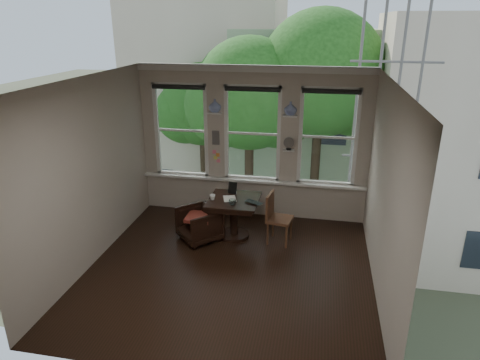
% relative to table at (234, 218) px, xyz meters
% --- Properties ---
extents(ground, '(4.50, 4.50, 0.00)m').
position_rel_table_xyz_m(ground, '(0.16, -1.15, -0.38)').
color(ground, black).
rests_on(ground, ground).
extents(ceiling, '(4.50, 4.50, 0.00)m').
position_rel_table_xyz_m(ceiling, '(0.16, -1.15, 2.62)').
color(ceiling, silver).
rests_on(ceiling, ground).
extents(wall_back, '(4.50, 0.00, 4.50)m').
position_rel_table_xyz_m(wall_back, '(0.16, 1.10, 1.12)').
color(wall_back, beige).
rests_on(wall_back, ground).
extents(wall_front, '(4.50, 0.00, 4.50)m').
position_rel_table_xyz_m(wall_front, '(0.16, -3.40, 1.12)').
color(wall_front, beige).
rests_on(wall_front, ground).
extents(wall_left, '(0.00, 4.50, 4.50)m').
position_rel_table_xyz_m(wall_left, '(-2.09, -1.15, 1.12)').
color(wall_left, beige).
rests_on(wall_left, ground).
extents(wall_right, '(0.00, 4.50, 4.50)m').
position_rel_table_xyz_m(wall_right, '(2.41, -1.15, 1.12)').
color(wall_right, beige).
rests_on(wall_right, ground).
extents(window_left, '(1.10, 0.12, 1.90)m').
position_rel_table_xyz_m(window_left, '(-1.29, 1.10, 1.32)').
color(window_left, white).
rests_on(window_left, ground).
extents(window_center, '(1.10, 0.12, 1.90)m').
position_rel_table_xyz_m(window_center, '(0.16, 1.10, 1.32)').
color(window_center, white).
rests_on(window_center, ground).
extents(window_right, '(1.10, 0.12, 1.90)m').
position_rel_table_xyz_m(window_right, '(1.61, 1.10, 1.32)').
color(window_right, white).
rests_on(window_right, ground).
extents(shelf_left, '(0.26, 0.16, 0.03)m').
position_rel_table_xyz_m(shelf_left, '(-0.57, 1.00, 1.73)').
color(shelf_left, white).
rests_on(shelf_left, ground).
extents(shelf_right, '(0.26, 0.16, 0.03)m').
position_rel_table_xyz_m(shelf_right, '(0.88, 1.00, 1.73)').
color(shelf_right, white).
rests_on(shelf_right, ground).
extents(intercom, '(0.14, 0.06, 0.28)m').
position_rel_table_xyz_m(intercom, '(-0.57, 1.03, 1.23)').
color(intercom, '#59544F').
rests_on(intercom, ground).
extents(sticky_notes, '(0.16, 0.01, 0.24)m').
position_rel_table_xyz_m(sticky_notes, '(-0.57, 1.03, 0.88)').
color(sticky_notes, pink).
rests_on(sticky_notes, ground).
extents(desk_fan, '(0.20, 0.20, 0.24)m').
position_rel_table_xyz_m(desk_fan, '(0.88, 0.98, 1.16)').
color(desk_fan, '#59544F').
rests_on(desk_fan, ground).
extents(vase_left, '(0.24, 0.24, 0.25)m').
position_rel_table_xyz_m(vase_left, '(-0.57, 1.00, 1.86)').
color(vase_left, white).
rests_on(vase_left, shelf_left).
extents(vase_right, '(0.24, 0.24, 0.25)m').
position_rel_table_xyz_m(vase_right, '(0.88, 1.00, 1.86)').
color(vase_right, white).
rests_on(vase_right, shelf_right).
extents(table, '(0.90, 0.90, 0.75)m').
position_rel_table_xyz_m(table, '(0.00, 0.00, 0.00)').
color(table, black).
rests_on(table, ground).
extents(armchair_left, '(0.96, 0.96, 0.62)m').
position_rel_table_xyz_m(armchair_left, '(-0.59, -0.24, -0.06)').
color(armchair_left, black).
rests_on(armchair_left, ground).
extents(cushion_red, '(0.45, 0.45, 0.06)m').
position_rel_table_xyz_m(cushion_red, '(-0.59, -0.24, 0.08)').
color(cushion_red, maroon).
rests_on(cushion_red, armchair_left).
extents(side_chair_right, '(0.48, 0.48, 0.92)m').
position_rel_table_xyz_m(side_chair_right, '(0.85, -0.06, 0.09)').
color(side_chair_right, '#4F2B1C').
rests_on(side_chair_right, ground).
extents(laptop, '(0.40, 0.35, 0.03)m').
position_rel_table_xyz_m(laptop, '(0.37, -0.17, 0.39)').
color(laptop, black).
rests_on(laptop, table).
extents(mug, '(0.11, 0.11, 0.09)m').
position_rel_table_xyz_m(mug, '(-0.37, -0.10, 0.42)').
color(mug, white).
rests_on(mug, table).
extents(drinking_glass, '(0.13, 0.13, 0.10)m').
position_rel_table_xyz_m(drinking_glass, '(0.03, -0.26, 0.42)').
color(drinking_glass, white).
rests_on(drinking_glass, table).
extents(tablet, '(0.17, 0.10, 0.22)m').
position_rel_table_xyz_m(tablet, '(-0.08, 0.27, 0.48)').
color(tablet, black).
rests_on(tablet, table).
extents(papers, '(0.30, 0.35, 0.00)m').
position_rel_table_xyz_m(papers, '(-0.08, 0.01, 0.38)').
color(papers, silver).
rests_on(papers, table).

